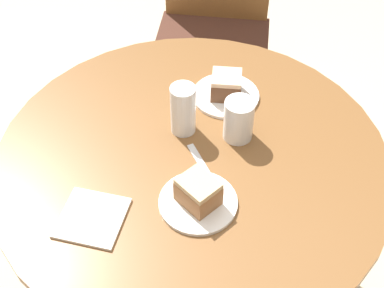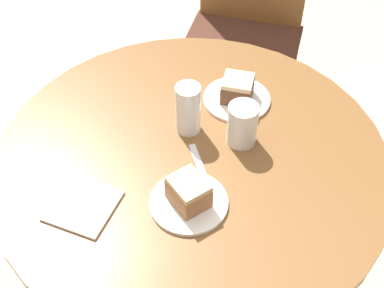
# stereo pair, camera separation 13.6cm
# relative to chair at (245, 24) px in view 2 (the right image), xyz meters

# --- Properties ---
(ground_plane) EXTENTS (8.00, 8.00, 0.00)m
(ground_plane) POSITION_rel_chair_xyz_m (-0.06, -0.94, -0.52)
(ground_plane) COLOR beige
(table) EXTENTS (1.07, 1.07, 0.72)m
(table) POSITION_rel_chair_xyz_m (-0.06, -0.94, 0.04)
(table) COLOR brown
(table) RESTS_ON ground_plane
(chair) EXTENTS (0.50, 0.44, 1.00)m
(chair) POSITION_rel_chair_xyz_m (0.00, 0.00, 0.00)
(chair) COLOR brown
(chair) RESTS_ON ground_plane
(plate_near) EXTENTS (0.20, 0.20, 0.01)m
(plate_near) POSITION_rel_chair_xyz_m (-0.04, -1.11, 0.21)
(plate_near) COLOR white
(plate_near) RESTS_ON table
(plate_far) EXTENTS (0.20, 0.20, 0.01)m
(plate_far) POSITION_rel_chair_xyz_m (0.03, -0.71, 0.21)
(plate_far) COLOR white
(plate_far) RESTS_ON table
(cake_slice_near) EXTENTS (0.12, 0.12, 0.07)m
(cake_slice_near) POSITION_rel_chair_xyz_m (-0.04, -1.11, 0.25)
(cake_slice_near) COLOR #9E6B42
(cake_slice_near) RESTS_ON plate_near
(cake_slice_far) EXTENTS (0.09, 0.09, 0.07)m
(cake_slice_far) POSITION_rel_chair_xyz_m (0.03, -0.71, 0.25)
(cake_slice_far) COLOR brown
(cake_slice_far) RESTS_ON plate_far
(glass_lemonade) EXTENTS (0.08, 0.08, 0.12)m
(glass_lemonade) POSITION_rel_chair_xyz_m (0.06, -0.87, 0.26)
(glass_lemonade) COLOR beige
(glass_lemonade) RESTS_ON table
(glass_water) EXTENTS (0.07, 0.07, 0.15)m
(glass_water) POSITION_rel_chair_xyz_m (-0.09, -0.85, 0.27)
(glass_water) COLOR silver
(glass_water) RESTS_ON table
(napkin_stack) EXTENTS (0.18, 0.18, 0.01)m
(napkin_stack) POSITION_rel_chair_xyz_m (-0.30, -1.16, 0.21)
(napkin_stack) COLOR silver
(napkin_stack) RESTS_ON table
(fork) EXTENTS (0.09, 0.16, 0.00)m
(fork) POSITION_rel_chair_xyz_m (-0.03, -0.99, 0.21)
(fork) COLOR silver
(fork) RESTS_ON table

